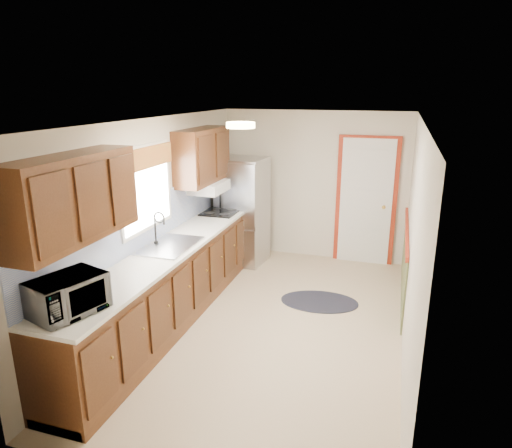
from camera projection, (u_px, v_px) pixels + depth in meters
The scene contains 8 objects.
room_shell at pixel (273, 229), 5.14m from camera, with size 3.20×5.20×2.52m.
kitchen_run at pixel (164, 259), 5.34m from camera, with size 0.63×4.00×2.20m.
back_wall_trim at pixel (374, 214), 6.96m from camera, with size 1.12×2.30×2.08m.
ceiling_fixture at pixel (241, 125), 4.71m from camera, with size 0.30×0.30×0.06m, color #FFD88C.
microwave at pixel (67, 291), 3.72m from camera, with size 0.57×0.32×0.39m, color white.
refrigerator at pixel (243, 211), 7.28m from camera, with size 0.76×0.74×1.69m.
rug at pixel (319, 302), 6.06m from camera, with size 1.02×0.66×0.01m, color black.
cooktop at pixel (221, 212), 6.83m from camera, with size 0.49×0.59×0.02m, color black.
Camera 1 is at (1.29, -4.74, 2.73)m, focal length 32.00 mm.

